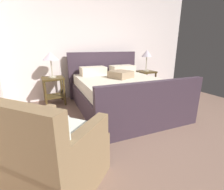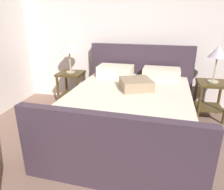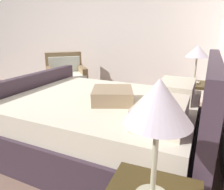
{
  "view_description": "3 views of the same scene",
  "coord_description": "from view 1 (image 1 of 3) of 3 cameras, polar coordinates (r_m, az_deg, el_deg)",
  "views": [
    {
      "loc": [
        -1.78,
        -1.12,
        1.25
      ],
      "look_at": [
        -0.66,
        1.19,
        0.47
      ],
      "focal_mm": 25.85,
      "sensor_mm": 36.0,
      "label": 1
    },
    {
      "loc": [
        0.06,
        -0.96,
        1.55
      ],
      "look_at": [
        -0.4,
        1.24,
        0.71
      ],
      "focal_mm": 33.71,
      "sensor_mm": 36.0,
      "label": 2
    },
    {
      "loc": [
        1.72,
        2.52,
        1.33
      ],
      "look_at": [
        -0.7,
        1.56,
        0.52
      ],
      "focal_mm": 33.53,
      "sensor_mm": 36.0,
      "label": 3
    }
  ],
  "objects": [
    {
      "name": "ground_plane",
      "position": [
        2.46,
        28.18,
        -16.2
      ],
      "size": [
        4.88,
        5.75,
        0.02
      ],
      "primitive_type": "cube",
      "color": "#816354"
    },
    {
      "name": "wall_back",
      "position": [
        4.44,
        -2.25,
        19.23
      ],
      "size": [
        5.0,
        0.12,
        2.86
      ],
      "primitive_type": "cube",
      "color": "silver",
      "rests_on": "ground"
    },
    {
      "name": "bed",
      "position": [
        3.32,
        2.89,
        1.1
      ],
      "size": [
        1.87,
        2.28,
        1.11
      ],
      "color": "#3C2D3A",
      "rests_on": "ground"
    },
    {
      "name": "nightstand_right",
      "position": [
        4.55,
        11.73,
        5.84
      ],
      "size": [
        0.44,
        0.44,
        0.6
      ],
      "color": "#47371A",
      "rests_on": "ground"
    },
    {
      "name": "table_lamp_right",
      "position": [
        4.47,
        12.24,
        13.98
      ],
      "size": [
        0.27,
        0.27,
        0.56
      ],
      "color": "#B7B293",
      "rests_on": "nightstand_right"
    },
    {
      "name": "nightstand_left",
      "position": [
        3.77,
        -19.96,
        2.92
      ],
      "size": [
        0.44,
        0.44,
        0.6
      ],
      "color": "#47371A",
      "rests_on": "ground"
    },
    {
      "name": "table_lamp_left",
      "position": [
        3.68,
        -20.96,
        12.49
      ],
      "size": [
        0.32,
        0.32,
        0.53
      ],
      "color": "#B7B293",
      "rests_on": "nightstand_left"
    },
    {
      "name": "armchair",
      "position": [
        1.58,
        -20.07,
        -19.05
      ],
      "size": [
        1.02,
        1.02,
        0.9
      ],
      "color": "olive",
      "rests_on": "ground"
    }
  ]
}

